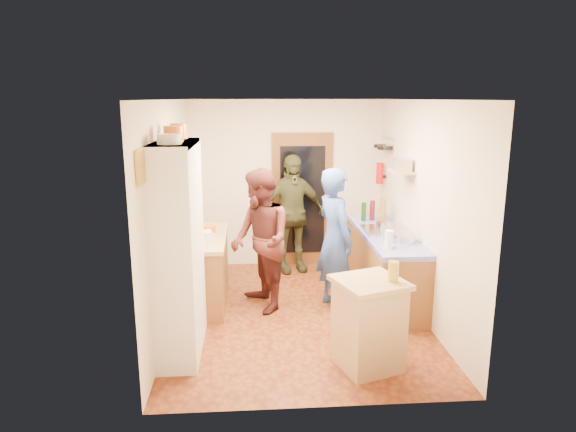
{
  "coord_description": "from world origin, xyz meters",
  "views": [
    {
      "loc": [
        -0.55,
        -5.93,
        2.62
      ],
      "look_at": [
        -0.11,
        0.15,
        1.21
      ],
      "focal_mm": 32.0,
      "sensor_mm": 36.0,
      "label": 1
    }
  ],
  "objects": [
    {
      "name": "person_left",
      "position": [
        -0.43,
        0.24,
        0.89
      ],
      "size": [
        0.92,
        1.04,
        1.79
      ],
      "primitive_type": "imported",
      "rotation": [
        0.0,
        0.0,
        -1.25
      ],
      "color": "#481E1D",
      "rests_on": "ground"
    },
    {
      "name": "person_back",
      "position": [
        0.06,
        1.64,
        0.9
      ],
      "size": [
        1.14,
        0.7,
        1.81
      ],
      "primitive_type": "imported",
      "rotation": [
        0.0,
        0.0,
        0.26
      ],
      "color": "#36381F",
      "rests_on": "ground"
    },
    {
      "name": "picture_frame",
      "position": [
        -1.48,
        -1.55,
        2.05
      ],
      "size": [
        0.03,
        0.25,
        0.3
      ],
      "primitive_type": "cube",
      "color": "gold",
      "rests_on": "wall_left"
    },
    {
      "name": "wall_back",
      "position": [
        0.0,
        2.01,
        1.3
      ],
      "size": [
        3.0,
        0.02,
        2.6
      ],
      "primitive_type": "cube",
      "color": "beige",
      "rests_on": "ground"
    },
    {
      "name": "door_glass",
      "position": [
        0.25,
        1.94,
        1.05
      ],
      "size": [
        0.7,
        0.02,
        1.7
      ],
      "primitive_type": "cube",
      "color": "black",
      "rests_on": "door_frame"
    },
    {
      "name": "bottle_c",
      "position": [
        1.31,
        1.05,
        1.07
      ],
      "size": [
        0.1,
        0.1,
        0.33
      ],
      "primitive_type": "cylinder",
      "rotation": [
        0.0,
        0.0,
        -0.23
      ],
      "color": "olive",
      "rests_on": "right_counter_top"
    },
    {
      "name": "right_counter_base",
      "position": [
        1.2,
        0.5,
        0.42
      ],
      "size": [
        0.6,
        2.2,
        0.84
      ],
      "primitive_type": "cube",
      "color": "brown",
      "rests_on": "ground"
    },
    {
      "name": "island_top",
      "position": [
        0.58,
        -1.33,
        0.89
      ],
      "size": [
        0.79,
        0.79,
        0.05
      ],
      "primitive_type": "cube",
      "rotation": [
        0.0,
        0.0,
        0.33
      ],
      "color": "tan",
      "rests_on": "island_base"
    },
    {
      "name": "radio",
      "position": [
        1.37,
        0.45,
        1.79
      ],
      "size": [
        0.26,
        0.33,
        0.15
      ],
      "primitive_type": "cube",
      "rotation": [
        0.0,
        0.0,
        -0.16
      ],
      "color": "silver",
      "rests_on": "wall_shelf"
    },
    {
      "name": "bottle_b",
      "position": [
        1.18,
        1.15,
        1.04
      ],
      "size": [
        0.08,
        0.08,
        0.29
      ],
      "primitive_type": "cylinder",
      "rotation": [
        0.0,
        0.0,
        -0.14
      ],
      "color": "#591419",
      "rests_on": "right_counter_top"
    },
    {
      "name": "hutch_top_shelf",
      "position": [
        -1.3,
        -0.8,
        2.18
      ],
      "size": [
        0.4,
        1.14,
        0.04
      ],
      "primitive_type": "cube",
      "color": "white",
      "rests_on": "hutch_body"
    },
    {
      "name": "pan_hang_a",
      "position": [
        1.4,
        1.35,
        1.92
      ],
      "size": [
        0.18,
        0.18,
        0.05
      ],
      "primitive_type": "cylinder",
      "color": "black",
      "rests_on": "pan_rail"
    },
    {
      "name": "orange_pot_a",
      "position": [
        -1.3,
        -0.79,
        2.28
      ],
      "size": [
        0.19,
        0.19,
        0.15
      ],
      "primitive_type": "cylinder",
      "color": "orange",
      "rests_on": "hutch_top_shelf"
    },
    {
      "name": "pan_hang_b",
      "position": [
        1.4,
        1.55,
        1.9
      ],
      "size": [
        0.16,
        0.16,
        0.05
      ],
      "primitive_type": "cylinder",
      "color": "black",
      "rests_on": "pan_rail"
    },
    {
      "name": "plate_stack",
      "position": [
        -1.3,
        -1.08,
        2.25
      ],
      "size": [
        0.23,
        0.23,
        0.09
      ],
      "primitive_type": "cylinder",
      "color": "white",
      "rests_on": "hutch_top_shelf"
    },
    {
      "name": "kettle",
      "position": [
        -1.25,
        0.36,
        0.99
      ],
      "size": [
        0.17,
        0.17,
        0.18
      ],
      "primitive_type": "cylinder",
      "rotation": [
        0.0,
        0.0,
        0.06
      ],
      "color": "white",
      "rests_on": "left_counter_top"
    },
    {
      "name": "island_base",
      "position": [
        0.58,
        -1.33,
        0.43
      ],
      "size": [
        0.7,
        0.7,
        0.86
      ],
      "primitive_type": "cube",
      "rotation": [
        0.0,
        0.0,
        0.33
      ],
      "color": "tan",
      "rests_on": "ground"
    },
    {
      "name": "wall_shelf",
      "position": [
        1.37,
        0.45,
        1.7
      ],
      "size": [
        0.26,
        0.42,
        0.03
      ],
      "primitive_type": "cube",
      "color": "tan",
      "rests_on": "wall_right"
    },
    {
      "name": "oil_jar",
      "position": [
        0.79,
        -1.39,
        1.01
      ],
      "size": [
        0.13,
        0.13,
        0.2
      ],
      "primitive_type": "cylinder",
      "rotation": [
        0.0,
        0.0,
        0.33
      ],
      "color": "#AD9E2D",
      "rests_on": "island_top"
    },
    {
      "name": "ext_bracket",
      "position": [
        1.47,
        1.7,
        1.45
      ],
      "size": [
        0.06,
        0.1,
        0.04
      ],
      "primitive_type": "cube",
      "color": "black",
      "rests_on": "wall_right"
    },
    {
      "name": "paper_towel",
      "position": [
        1.05,
        -0.25,
        1.01
      ],
      "size": [
        0.12,
        0.12,
        0.21
      ],
      "primitive_type": "cylinder",
      "rotation": [
        0.0,
        0.0,
        0.22
      ],
      "color": "white",
      "rests_on": "right_counter_top"
    },
    {
      "name": "toaster",
      "position": [
        -1.15,
        -0.03,
        0.99
      ],
      "size": [
        0.28,
        0.22,
        0.18
      ],
      "primitive_type": "cube",
      "rotation": [
        0.0,
        0.0,
        0.25
      ],
      "color": "white",
      "rests_on": "left_counter_top"
    },
    {
      "name": "mixing_bowl",
      "position": [
        1.3,
        -0.03,
        0.95
      ],
      "size": [
        0.34,
        0.34,
        0.1
      ],
      "primitive_type": "cylinder",
      "rotation": [
        0.0,
        0.0,
        0.3
      ],
      "color": "silver",
      "rests_on": "right_counter_top"
    },
    {
      "name": "bottle_a",
      "position": [
        1.05,
        1.12,
        1.03
      ],
      "size": [
        0.08,
        0.08,
        0.27
      ],
      "primitive_type": "cylinder",
      "rotation": [
        0.0,
        0.0,
        0.24
      ],
      "color": "#143F14",
      "rests_on": "right_counter_top"
    },
    {
      "name": "ceiling",
      "position": [
        0.0,
        0.0,
        2.61
      ],
      "size": [
        3.0,
        4.0,
        0.02
      ],
      "primitive_type": "cube",
      "color": "silver",
      "rests_on": "ground"
    },
    {
      "name": "wall_front",
      "position": [
        0.0,
        -2.01,
        1.3
      ],
      "size": [
        3.0,
        0.02,
        2.6
      ],
      "primitive_type": "cube",
      "color": "beige",
      "rests_on": "ground"
    },
    {
      "name": "pan_hang_c",
      "position": [
        1.4,
        1.75,
        1.91
      ],
      "size": [
        0.17,
        0.17,
        0.05
      ],
      "primitive_type": "cylinder",
      "color": "black",
      "rests_on": "pan_rail"
    },
    {
      "name": "pan_rail",
      "position": [
        1.46,
        1.52,
        2.05
      ],
      "size": [
        0.02,
        0.65,
        0.02
      ],
      "primitive_type": "cylinder",
      "rotation": [
        1.57,
        0.0,
        0.0
      ],
      "color": "silver",
      "rests_on": "wall_right"
    },
    {
      "name": "orange_pot_b",
      "position": [
        -1.3,
        -0.42,
        2.28
      ],
      "size": [
        0.18,
        0.18,
        0.16
      ],
      "primitive_type": "cylinder",
      "color": "orange",
      "rests_on": "hutch_top_shelf"
    },
    {
      "name": "person_hob",
      "position": [
        0.53,
        0.18,
        0.9
      ],
      "size": [
        0.62,
        0.76,
        1.79
      ],
      "primitive_type": "imported",
      "rotation": [
        0.0,
        0.0,
        1.91
      ],
      "color": "#2E4A98",
      "rests_on": "ground"
    },
    {
      "name": "wall_left",
      "position": [
        -1.51,
        0.0,
        1.3
      ],
      "size": [
        0.02,
        4.0,
        2.6
      ],
      "primitive_type": "cube",
      "color": "beige",
      "rests_on": "ground"
    },
    {
      "name": "hutch_body",
      "position": [
        -1.3,
        -0.8,
        1.1
      ],
      "size": [
        0.4,
        1.2,
        2.2
      ],
      "primitive_type": "cube",
      "color": "white",
      "rests_on": "ground"
    },
    {
      "name": "left_counter_top",
      "position": [
        -1.2,
        0.45,
        0.88
      ],
      "size": [
        0.64,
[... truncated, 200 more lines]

